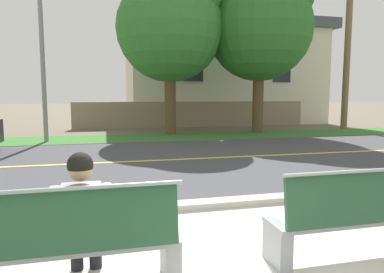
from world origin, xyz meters
name	(u,v)px	position (x,y,z in m)	size (l,w,h in m)	color
ground_plane	(143,152)	(0.00, 8.00, 0.00)	(140.00, 140.00, 0.00)	#665B4C
sidewalk_pavement	(225,270)	(0.00, 0.40, 0.01)	(44.00, 3.60, 0.01)	beige
curb_edge	(183,206)	(0.00, 2.35, 0.06)	(44.00, 0.30, 0.11)	#ADA89E
street_asphalt	(149,161)	(0.00, 6.50, 0.00)	(52.00, 8.00, 0.01)	#424247
road_centre_line	(149,161)	(0.00, 6.50, 0.01)	(48.00, 0.14, 0.01)	#E0CC4C
far_verge_grass	(134,138)	(0.00, 11.70, 0.01)	(48.00, 2.80, 0.02)	#38702D
bench_left	(65,245)	(-1.48, 0.31, 0.46)	(1.99, 0.48, 1.01)	#9EA0A8
bench_right	(361,217)	(1.48, 0.31, 0.46)	(1.99, 0.48, 1.01)	#9EA0A8
seated_person_grey	(83,213)	(-1.34, 0.48, 0.68)	(0.52, 0.68, 1.25)	black
streetlamp	(42,25)	(-3.28, 11.48, 4.32)	(0.24, 2.10, 7.60)	gray
shade_tree_far_left	(173,20)	(1.87, 12.66, 4.97)	(4.63, 4.63, 7.64)	brown
shade_tree_left	(264,20)	(6.00, 12.45, 5.13)	(4.79, 4.79, 7.90)	brown
garden_wall	(194,114)	(3.71, 16.24, 0.70)	(13.00, 0.36, 1.40)	gray
house_across_street	(221,73)	(6.31, 19.44, 3.22)	(12.81, 6.91, 6.35)	beige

